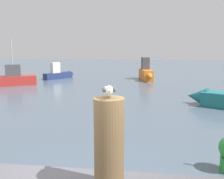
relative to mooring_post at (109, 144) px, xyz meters
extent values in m
cylinder|color=brown|center=(0.00, 0.00, 0.00)|extent=(0.34, 0.34, 1.05)
cylinder|color=tan|center=(-0.02, 0.01, 0.54)|extent=(0.01, 0.01, 0.04)
cylinder|color=tan|center=(0.02, 0.01, 0.54)|extent=(0.01, 0.01, 0.04)
ellipsoid|color=silver|center=(0.00, 0.00, 0.61)|extent=(0.13, 0.24, 0.10)
sphere|color=silver|center=(0.02, -0.13, 0.64)|extent=(0.06, 0.06, 0.06)
cone|color=gold|center=(0.03, -0.18, 0.63)|extent=(0.03, 0.05, 0.02)
cube|color=silver|center=(-0.03, 0.14, 0.61)|extent=(0.09, 0.08, 0.01)
ellipsoid|color=#343434|center=(-0.06, 0.00, 0.62)|extent=(0.07, 0.19, 0.06)
ellipsoid|color=#343434|center=(0.05, 0.02, 0.62)|extent=(0.07, 0.19, 0.06)
cube|color=orange|center=(0.57, 20.11, -1.37)|extent=(1.36, 3.22, 0.95)
cone|color=orange|center=(0.88, 18.36, -1.33)|extent=(0.86, 0.86, 0.74)
cube|color=#47474C|center=(0.51, 20.46, -0.35)|extent=(0.80, 1.11, 1.10)
cube|color=#B72D28|center=(-9.84, 15.27, -1.48)|extent=(3.71, 2.82, 0.73)
cube|color=#47474C|center=(-9.71, 15.34, -0.67)|extent=(1.33, 1.19, 0.90)
cylinder|color=#A5A5A8|center=(-9.71, 15.34, 0.81)|extent=(0.08, 0.08, 2.05)
cube|color=navy|center=(-7.68, 19.84, -1.56)|extent=(2.21, 2.81, 0.59)
cone|color=navy|center=(-6.77, 21.20, -1.53)|extent=(0.87, 0.87, 0.63)
cube|color=white|center=(-7.84, 19.60, -0.77)|extent=(0.81, 0.93, 0.98)
cone|color=#1E7075|center=(3.17, 10.49, -1.45)|extent=(1.34, 1.34, 1.00)
camera|label=1|loc=(0.36, -2.56, 1.05)|focal=39.46mm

